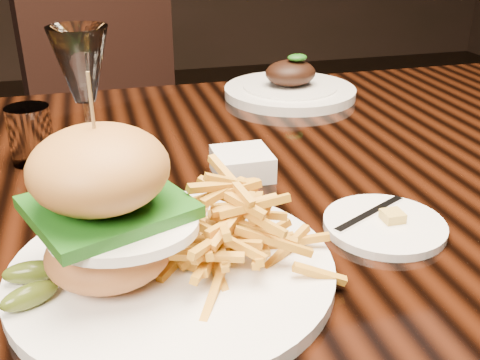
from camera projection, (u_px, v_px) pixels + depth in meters
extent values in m
cube|color=black|center=(228.00, 182.00, 0.81)|extent=(1.60, 0.90, 0.04)
cube|color=black|center=(465.00, 217.00, 1.48)|extent=(0.06, 0.06, 0.71)
cylinder|color=white|center=(173.00, 270.00, 0.56)|extent=(0.32, 0.32, 0.01)
ellipsoid|color=#A06333|center=(109.00, 252.00, 0.53)|extent=(0.12, 0.12, 0.05)
ellipsoid|color=white|center=(125.00, 229.00, 0.50)|extent=(0.13, 0.11, 0.01)
ellipsoid|color=orange|center=(154.00, 224.00, 0.50)|extent=(0.03, 0.03, 0.01)
cube|color=#246D1B|center=(104.00, 212.00, 0.51)|extent=(0.17, 0.16, 0.01)
ellipsoid|color=#A4672D|center=(99.00, 168.00, 0.49)|extent=(0.12, 0.12, 0.07)
cylinder|color=olive|center=(94.00, 128.00, 0.47)|extent=(0.00, 0.00, 0.10)
ellipsoid|color=#354613|center=(29.00, 296.00, 0.49)|extent=(0.06, 0.04, 0.02)
ellipsoid|color=#354613|center=(31.00, 272.00, 0.52)|extent=(0.05, 0.02, 0.02)
cylinder|color=white|center=(384.00, 225.00, 0.64)|extent=(0.14, 0.14, 0.01)
cube|color=gold|center=(393.00, 216.00, 0.64)|extent=(0.02, 0.02, 0.01)
cube|color=silver|center=(370.00, 214.00, 0.66)|extent=(0.11, 0.06, 0.00)
cube|color=white|center=(242.00, 164.00, 0.77)|extent=(0.08, 0.08, 0.04)
cylinder|color=white|center=(95.00, 176.00, 0.77)|extent=(0.07, 0.07, 0.00)
cylinder|color=white|center=(90.00, 139.00, 0.75)|extent=(0.01, 0.01, 0.11)
cone|color=white|center=(81.00, 64.00, 0.70)|extent=(0.08, 0.08, 0.09)
cylinder|color=white|center=(31.00, 135.00, 0.80)|extent=(0.06, 0.06, 0.08)
cylinder|color=white|center=(290.00, 92.00, 1.11)|extent=(0.26, 0.26, 0.02)
cylinder|color=white|center=(290.00, 91.00, 1.11)|extent=(0.18, 0.18, 0.02)
ellipsoid|color=black|center=(291.00, 73.00, 1.10)|extent=(0.10, 0.08, 0.05)
ellipsoid|color=#246D1B|center=(297.00, 58.00, 1.08)|extent=(0.04, 0.03, 0.01)
cube|color=black|center=(141.00, 156.00, 1.61)|extent=(0.60, 0.60, 0.06)
cube|color=black|center=(101.00, 55.00, 1.66)|extent=(0.45, 0.21, 0.50)
cylinder|color=black|center=(116.00, 275.00, 1.47)|extent=(0.04, 0.04, 0.45)
cylinder|color=black|center=(234.00, 231.00, 1.67)|extent=(0.04, 0.04, 0.45)
cylinder|color=black|center=(63.00, 217.00, 1.74)|extent=(0.04, 0.04, 0.45)
cylinder|color=black|center=(169.00, 186.00, 1.95)|extent=(0.04, 0.04, 0.45)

